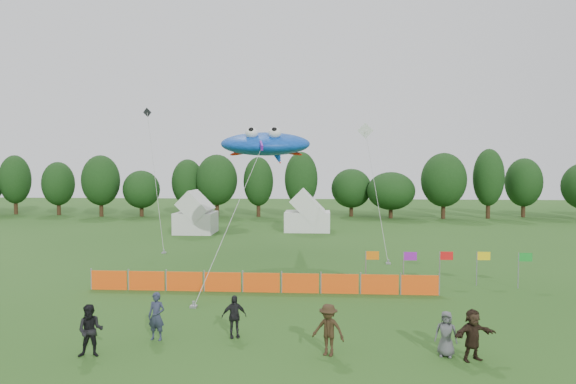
# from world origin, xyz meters

# --- Properties ---
(ground) EXTENTS (160.00, 160.00, 0.00)m
(ground) POSITION_xyz_m (0.00, 0.00, 0.00)
(ground) COLOR #234C16
(ground) RESTS_ON ground
(treeline) EXTENTS (104.57, 8.78, 8.36)m
(treeline) POSITION_xyz_m (1.61, 44.93, 4.18)
(treeline) COLOR #382314
(treeline) RESTS_ON ground
(tent_left) EXTENTS (3.71, 3.71, 3.28)m
(tent_left) POSITION_xyz_m (-10.44, 29.29, 1.65)
(tent_left) COLOR silver
(tent_left) RESTS_ON ground
(tent_right) EXTENTS (4.49, 3.59, 3.17)m
(tent_right) POSITION_xyz_m (0.17, 31.60, 1.60)
(tent_right) COLOR white
(tent_right) RESTS_ON ground
(barrier_fence) EXTENTS (17.90, 0.06, 1.00)m
(barrier_fence) POSITION_xyz_m (-1.44, 6.98, 0.50)
(barrier_fence) COLOR #FE500E
(barrier_fence) RESTS_ON ground
(flag_row) EXTENTS (8.73, 0.66, 1.90)m
(flag_row) POSITION_xyz_m (8.16, 8.89, 1.28)
(flag_row) COLOR gray
(flag_row) RESTS_ON ground
(spectator_a) EXTENTS (0.71, 0.53, 1.78)m
(spectator_a) POSITION_xyz_m (-4.47, -0.39, 0.89)
(spectator_a) COLOR #272C41
(spectator_a) RESTS_ON ground
(spectator_b) EXTENTS (0.98, 0.82, 1.79)m
(spectator_b) POSITION_xyz_m (-6.16, -2.18, 0.89)
(spectator_b) COLOR black
(spectator_b) RESTS_ON ground
(spectator_c) EXTENTS (1.31, 1.04, 1.78)m
(spectator_c) POSITION_xyz_m (1.90, -1.53, 0.89)
(spectator_c) COLOR #312213
(spectator_c) RESTS_ON ground
(spectator_d) EXTENTS (1.02, 0.67, 1.61)m
(spectator_d) POSITION_xyz_m (-1.64, 0.08, 0.80)
(spectator_d) COLOR black
(spectator_d) RESTS_ON ground
(spectator_e) EXTENTS (0.86, 0.69, 1.55)m
(spectator_e) POSITION_xyz_m (5.89, -1.32, 0.77)
(spectator_e) COLOR #4E4F53
(spectator_e) RESTS_ON ground
(spectator_f) EXTENTS (1.68, 1.09, 1.73)m
(spectator_f) POSITION_xyz_m (6.68, -1.65, 0.86)
(spectator_f) COLOR black
(spectator_f) RESTS_ON ground
(stingray_kite) EXTENTS (6.76, 22.09, 9.15)m
(stingray_kite) POSITION_xyz_m (-2.35, 17.91, 7.98)
(stingray_kite) COLOR blue
(stingray_kite) RESTS_ON ground
(small_kite_white) EXTENTS (1.71, 8.25, 9.93)m
(small_kite_white) POSITION_xyz_m (5.33, 20.80, 6.80)
(small_kite_white) COLOR white
(small_kite_white) RESTS_ON ground
(small_kite_dark) EXTENTS (3.29, 4.99, 11.23)m
(small_kite_dark) POSITION_xyz_m (-11.51, 20.60, 5.97)
(small_kite_dark) COLOR black
(small_kite_dark) RESTS_ON ground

